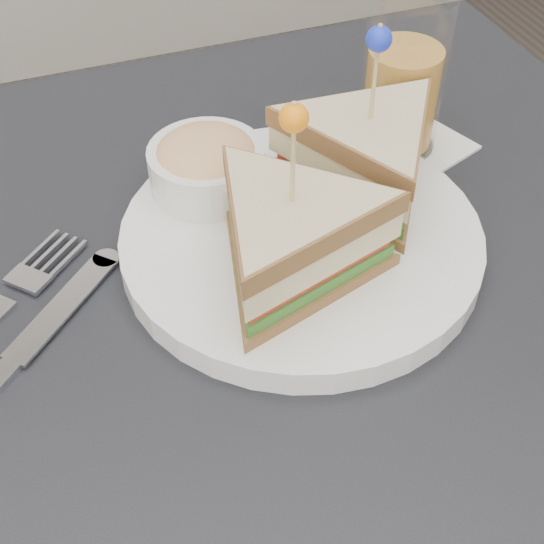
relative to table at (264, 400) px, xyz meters
The scene contains 4 objects.
table is the anchor object (origin of this frame).
plate_meal 0.16m from the table, 48.81° to the left, with size 0.34×0.33×0.16m.
cutlery_knife 0.18m from the table, 165.82° to the left, with size 0.16×0.15×0.01m.
drink_set 0.29m from the table, 42.29° to the left, with size 0.14×0.14×0.14m.
Camera 1 is at (-0.11, -0.32, 1.15)m, focal length 50.00 mm.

